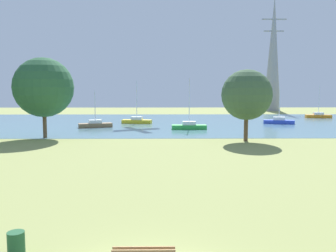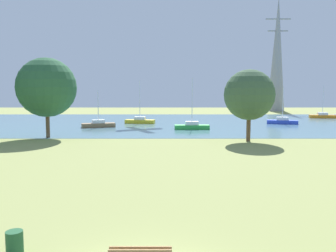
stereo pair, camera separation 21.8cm
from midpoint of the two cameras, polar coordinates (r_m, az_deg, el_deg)
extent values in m
plane|color=#8C9351|center=(32.14, -1.48, -3.99)|extent=(160.00, 160.00, 0.00)
cylinder|color=#1E512D|center=(13.37, -23.21, -16.90)|extent=(0.56, 0.56, 0.80)
cube|color=slate|center=(59.92, -0.91, 0.57)|extent=(140.00, 40.00, 0.02)
cube|color=blue|center=(60.33, 17.71, 0.63)|extent=(5.03, 2.83, 0.60)
cube|color=white|center=(60.29, 17.72, 1.15)|extent=(2.04, 1.58, 0.50)
cylinder|color=silver|center=(60.16, 17.79, 3.41)|extent=(0.10, 0.10, 5.27)
cube|color=yellow|center=(58.36, -4.68, 0.72)|extent=(4.97, 2.22, 0.60)
cube|color=white|center=(58.32, -4.68, 1.25)|extent=(1.95, 1.37, 0.50)
cylinder|color=silver|center=(58.16, -4.71, 4.14)|extent=(0.10, 0.10, 6.37)
cube|color=brown|center=(53.10, -11.24, 0.12)|extent=(5.03, 2.89, 0.60)
cube|color=white|center=(53.05, -11.26, 0.71)|extent=(2.05, 1.60, 0.50)
cylinder|color=silver|center=(52.91, -11.30, 3.03)|extent=(0.10, 0.10, 4.79)
cube|color=green|center=(49.58, 3.72, -0.17)|extent=(4.82, 1.57, 0.60)
cube|color=white|center=(49.52, 3.73, 0.46)|extent=(1.82, 1.13, 0.50)
cylinder|color=silver|center=(49.34, 3.75, 3.93)|extent=(0.10, 0.10, 6.50)
cube|color=orange|center=(75.80, 23.34, 1.42)|extent=(4.98, 2.23, 0.60)
cube|color=white|center=(75.77, 23.36, 1.84)|extent=(1.95, 1.37, 0.50)
cylinder|color=silver|center=(75.65, 23.44, 3.84)|extent=(0.10, 0.10, 5.80)
cylinder|color=brown|center=(42.99, -18.86, 0.46)|extent=(0.44, 0.44, 3.39)
sphere|color=#285635|center=(42.83, -19.04, 5.87)|extent=(6.74, 6.74, 6.74)
cylinder|color=brown|center=(38.78, 12.68, -0.15)|extent=(0.44, 0.44, 3.08)
sphere|color=#3A583A|center=(38.59, 12.80, 4.91)|extent=(5.37, 5.37, 5.37)
cone|color=gray|center=(98.31, 16.91, 10.99)|extent=(4.40, 4.40, 29.60)
cube|color=gray|center=(99.55, 17.07, 16.08)|extent=(6.40, 0.30, 0.30)
cube|color=gray|center=(99.04, 17.01, 14.38)|extent=(5.20, 0.30, 0.30)
camera|label=1|loc=(0.11, -89.78, 0.02)|focal=37.99mm
camera|label=2|loc=(0.11, 90.22, -0.02)|focal=37.99mm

